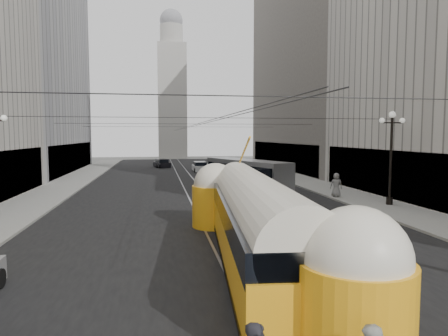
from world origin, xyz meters
name	(u,v)px	position (x,y,z in m)	size (l,w,h in m)	color
road	(190,185)	(0.00, 32.50, 0.00)	(20.00, 85.00, 0.02)	black
sidewalk_left	(71,182)	(-12.00, 36.00, 0.07)	(4.00, 72.00, 0.15)	gray
sidewalk_right	(294,178)	(12.00, 36.00, 0.07)	(4.00, 72.00, 0.15)	gray
rail_left	(182,185)	(-0.75, 32.50, 0.00)	(0.12, 85.00, 0.04)	gray
rail_right	(197,184)	(0.75, 32.50, 0.00)	(0.12, 85.00, 0.04)	gray
building_left_far	(22,61)	(-19.99, 48.00, 14.31)	(12.60, 28.60, 28.60)	#999999
building_right_far	(321,55)	(20.00, 48.00, 16.31)	(12.60, 32.60, 32.60)	#514C47
distant_tower	(172,88)	(0.00, 80.00, 14.97)	(6.00, 6.00, 31.36)	#B2AFA8
lamppost_right_mid	(391,152)	(12.60, 18.00, 3.74)	(1.86, 0.44, 6.37)	black
catenary	(192,125)	(0.12, 31.49, 5.88)	(25.00, 72.00, 0.23)	black
streetcar	(255,221)	(0.50, 7.43, 1.70)	(3.66, 15.86, 3.48)	#FFAB16
city_bus	(247,173)	(4.81, 28.18, 1.47)	(6.04, 10.97, 2.69)	gray
sedan_white_far	(200,167)	(2.46, 46.68, 0.60)	(1.84, 4.22, 1.32)	white
sedan_dark_far	(162,164)	(-2.54, 54.53, 0.58)	(2.72, 4.35, 1.28)	black
pedestrian_sidewalk_right	(336,185)	(10.50, 21.88, 1.07)	(0.90, 0.55, 1.85)	slate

